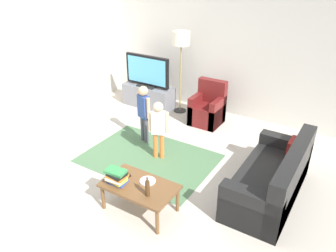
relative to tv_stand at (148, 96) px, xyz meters
The scene contains 16 objects.
ground 2.81m from the tv_stand, 55.23° to the right, with size 7.80×7.80×0.00m, color beige.
wall_back 2.06m from the tv_stand, 23.75° to the left, with size 6.00×0.12×2.70m, color silver.
wall_left 2.91m from the tv_stand, 121.44° to the right, with size 0.12×6.00×2.70m, color silver.
area_rug 2.27m from the tv_stand, 55.00° to the right, with size 2.20×1.60×0.01m, color #4C724C.
tv_stand is the anchor object (origin of this frame).
tv 0.60m from the tv_stand, 90.00° to the right, with size 1.10×0.28×0.71m.
couch 3.84m from the tv_stand, 27.07° to the right, with size 0.80×1.80×0.86m.
armchair 1.54m from the tv_stand, ahead, with size 0.60×0.60×0.90m.
floor_lamp 1.51m from the tv_stand, 11.33° to the left, with size 0.36×0.36×1.78m.
child_near_tv 1.70m from the tv_stand, 57.58° to the right, with size 0.35×0.21×1.11m.
child_center 2.27m from the tv_stand, 50.47° to the right, with size 0.33×0.20×1.05m.
coffee_table 3.57m from the tv_stand, 56.87° to the right, with size 1.00×0.60×0.42m.
book_stack 3.54m from the tv_stand, 61.77° to the right, with size 0.30×0.24×0.20m.
bottle 3.80m from the tv_stand, 55.07° to the right, with size 0.06×0.06×0.28m.
tv_remote 3.33m from the tv_stand, 60.26° to the right, with size 0.17×0.05×0.02m, color black.
plate 3.50m from the tv_stand, 55.10° to the right, with size 0.22×0.22×0.02m.
Camera 1 is at (2.59, -3.54, 3.17)m, focal length 35.67 mm.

